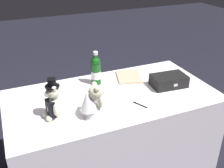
{
  "coord_description": "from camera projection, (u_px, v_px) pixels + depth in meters",
  "views": [
    {
      "loc": [
        -0.74,
        -1.73,
        1.79
      ],
      "look_at": [
        0.0,
        0.0,
        0.82
      ],
      "focal_mm": 43.13,
      "sensor_mm": 36.0,
      "label": 1
    }
  ],
  "objects": [
    {
      "name": "signing_pen",
      "position": [
        140.0,
        104.0,
        2.02
      ],
      "size": [
        0.07,
        0.13,
        0.01
      ],
      "color": "black",
      "rests_on": "reception_table"
    },
    {
      "name": "gift_case_black",
      "position": [
        169.0,
        81.0,
        2.28
      ],
      "size": [
        0.31,
        0.2,
        0.1
      ],
      "color": "black",
      "rests_on": "reception_table"
    },
    {
      "name": "ground_plane",
      "position": [
        112.0,
        163.0,
        2.49
      ],
      "size": [
        12.0,
        12.0,
        0.0
      ],
      "primitive_type": "plane",
      "color": "black"
    },
    {
      "name": "champagne_bottle",
      "position": [
        96.0,
        70.0,
        2.28
      ],
      "size": [
        0.09,
        0.09,
        0.29
      ],
      "color": "#114A14",
      "rests_on": "reception_table"
    },
    {
      "name": "reception_table",
      "position": [
        112.0,
        131.0,
        2.33
      ],
      "size": [
        1.67,
        0.87,
        0.72
      ],
      "primitive_type": "cube",
      "color": "white",
      "rests_on": "ground_plane"
    },
    {
      "name": "teddy_bear_bride",
      "position": [
        94.0,
        102.0,
        1.85
      ],
      "size": [
        0.22,
        0.18,
        0.25
      ],
      "color": "white",
      "rests_on": "reception_table"
    },
    {
      "name": "guestbook",
      "position": [
        129.0,
        77.0,
        2.44
      ],
      "size": [
        0.28,
        0.31,
        0.02
      ],
      "primitive_type": "cube",
      "rotation": [
        0.0,
        0.0,
        -0.29
      ],
      "color": "tan",
      "rests_on": "reception_table"
    },
    {
      "name": "teddy_bear_groom",
      "position": [
        53.0,
        102.0,
        1.83
      ],
      "size": [
        0.14,
        0.14,
        0.3
      ],
      "color": "beige",
      "rests_on": "reception_table"
    }
  ]
}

